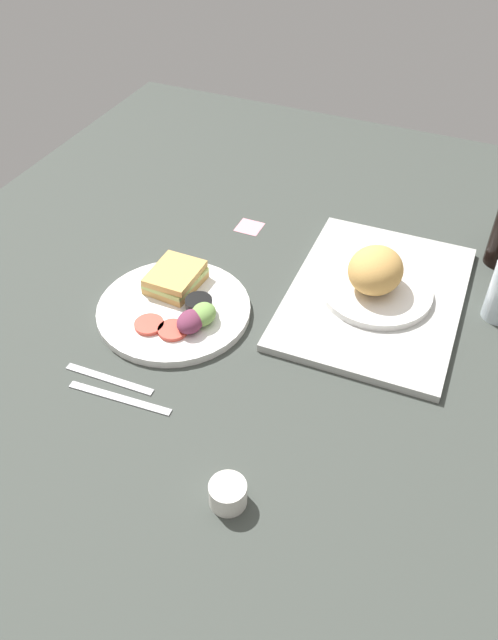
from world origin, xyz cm
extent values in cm
cube|color=#383D38|center=(0.00, 0.00, -1.50)|extent=(190.00, 150.00, 3.00)
cube|color=#B2B2AD|center=(-17.72, 21.92, 0.80)|extent=(45.77, 34.05, 1.60)
cylinder|color=white|center=(-17.57, 21.92, 2.30)|extent=(21.85, 21.85, 1.40)
ellipsoid|color=tan|center=(-17.66, 21.07, 7.17)|extent=(12.23, 10.56, 8.34)
cylinder|color=white|center=(1.94, -12.97, 0.80)|extent=(29.77, 29.77, 1.60)
cube|color=tan|center=(-4.01, -15.65, 2.30)|extent=(11.63, 9.79, 1.40)
cube|color=#B2C66B|center=(-4.01, -15.65, 3.50)|extent=(11.68, 9.85, 1.00)
cube|color=tan|center=(-4.01, -15.65, 4.70)|extent=(11.07, 9.09, 1.40)
cylinder|color=#D14738|center=(8.64, -14.46, 2.00)|extent=(5.60, 5.60, 0.80)
cylinder|color=#D14738|center=(8.19, -9.70, 2.00)|extent=(5.60, 5.60, 0.80)
cylinder|color=black|center=(1.20, -7.76, 3.10)|extent=(5.20, 5.20, 3.00)
cylinder|color=#EFEACC|center=(1.20, -7.76, 4.20)|extent=(4.26, 4.26, 0.60)
ellipsoid|color=#729E4C|center=(3.43, -5.83, 3.40)|extent=(6.00, 4.80, 3.60)
ellipsoid|color=#6B2D47|center=(6.11, -7.02, 3.40)|extent=(6.00, 4.80, 3.60)
cylinder|color=silver|center=(35.42, 14.26, 2.00)|extent=(5.60, 5.60, 4.00)
cube|color=#B7B7BC|center=(21.94, -14.97, 0.25)|extent=(1.91, 17.03, 0.50)
cube|color=#B7B7BC|center=(24.94, -10.97, 0.25)|extent=(2.68, 19.05, 0.50)
cube|color=pink|center=(-30.99, -11.31, 0.06)|extent=(5.60, 5.60, 0.12)
camera|label=1|loc=(80.65, 37.34, 82.68)|focal=35.63mm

